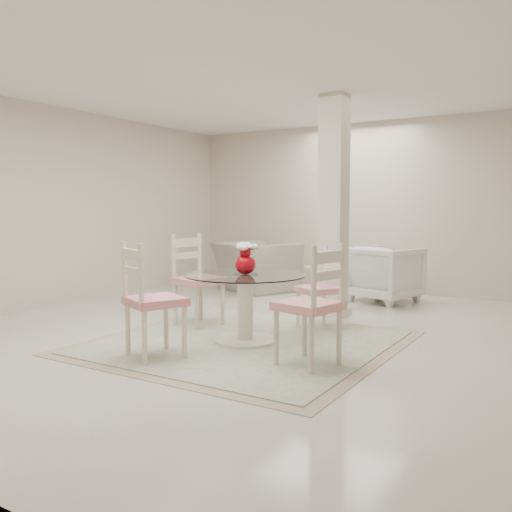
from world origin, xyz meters
The scene contains 13 objects.
ground centered at (0.00, 0.00, 0.00)m, with size 7.00×7.00×0.00m, color beige.
room_shell centered at (0.00, 0.00, 1.86)m, with size 6.02×7.02×2.71m.
column centered at (0.50, 1.30, 1.35)m, with size 0.30×0.30×2.70m, color beige.
area_rug centered at (0.34, -0.45, 0.01)m, with size 2.79×2.79×0.02m.
dining_table centered at (0.34, -0.45, 0.35)m, with size 1.19×1.19×0.68m.
red_vase centered at (0.34, -0.45, 0.84)m, with size 0.24×0.22×0.31m.
dining_chair_east centered at (1.28, -0.85, 0.60)m, with size 0.55×0.55×1.15m.
dining_chair_north centered at (0.76, 0.47, 0.53)m, with size 0.56×0.56×1.01m.
dining_chair_west centered at (-0.60, -0.05, 0.60)m, with size 0.55×0.55×1.15m.
dining_chair_south centered at (-0.07, -1.39, 0.60)m, with size 0.60×0.60×1.14m.
recliner_taupe centered at (-1.39, 2.56, 0.39)m, with size 1.20×1.05×0.78m, color gray.
armchair_white centered at (0.72, 2.63, 0.40)m, with size 0.85×0.87×0.80m, color white.
side_table centered at (-0.23, 2.45, 0.21)m, with size 0.45×0.45×0.46m.
Camera 1 is at (3.18, -4.87, 1.32)m, focal length 38.00 mm.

